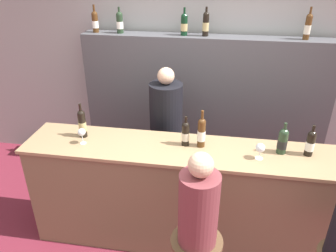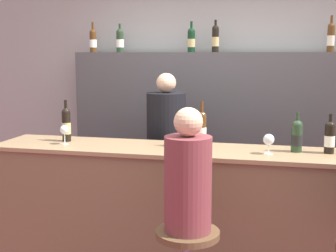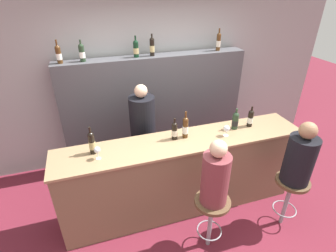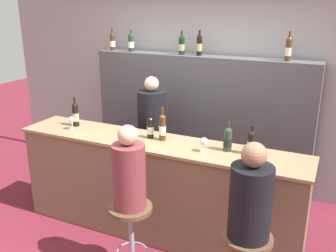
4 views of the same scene
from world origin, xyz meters
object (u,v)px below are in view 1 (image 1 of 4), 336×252
wine_bottle_backbar_2 (184,24)px  wine_glass_1 (260,148)px  wine_bottle_backbar_0 (95,21)px  wine_bottle_counter_3 (283,141)px  wine_glass_0 (82,133)px  wine_bottle_counter_1 (186,133)px  wine_bottle_counter_0 (82,123)px  wine_bottle_backbar_4 (308,26)px  wine_bottle_counter_2 (201,132)px  bartender (166,143)px  wine_bottle_backbar_3 (206,24)px  wine_bottle_backbar_1 (120,22)px  wine_bottle_counter_4 (310,143)px  guest_seated_left (199,206)px

wine_bottle_backbar_2 → wine_glass_1: (0.81, -1.34, -0.74)m
wine_bottle_backbar_0 → wine_glass_1: size_ratio=2.16×
wine_bottle_counter_3 → wine_glass_0: wine_bottle_counter_3 is taller
wine_bottle_counter_1 → wine_bottle_counter_3: size_ratio=0.99×
wine_bottle_counter_0 → wine_bottle_backbar_2: wine_bottle_backbar_2 is taller
wine_bottle_counter_3 → wine_bottle_backbar_2: size_ratio=0.95×
wine_bottle_backbar_4 → wine_glass_0: wine_bottle_backbar_4 is taller
wine_bottle_counter_2 → bartender: bearing=126.3°
wine_bottle_backbar_3 → wine_bottle_backbar_4: 1.08m
wine_bottle_backbar_1 → wine_bottle_counter_0: bearing=-92.0°
wine_bottle_backbar_3 → wine_bottle_counter_4: bearing=-50.9°
wine_bottle_counter_3 → wine_glass_0: bearing=-175.9°
wine_bottle_backbar_0 → wine_bottle_backbar_2: size_ratio=1.03×
wine_bottle_counter_3 → guest_seated_left: bearing=-131.0°
wine_bottle_counter_4 → wine_bottle_backbar_4: (0.09, 1.21, 0.73)m
wine_bottle_counter_3 → wine_bottle_backbar_1: (-1.75, 1.21, 0.72)m
wine_glass_0 → guest_seated_left: guest_seated_left is taller
wine_bottle_backbar_2 → wine_glass_0: 1.70m
wine_bottle_backbar_4 → wine_bottle_backbar_2: bearing=180.0°
wine_bottle_counter_1 → bartender: 0.77m
wine_bottle_counter_1 → wine_bottle_counter_2: wine_bottle_counter_2 is taller
wine_bottle_counter_4 → guest_seated_left: size_ratio=0.37×
wine_bottle_backbar_2 → guest_seated_left: wine_bottle_backbar_2 is taller
wine_bottle_counter_1 → wine_bottle_backbar_3: (0.07, 1.21, 0.73)m
wine_glass_0 → wine_bottle_counter_2: bearing=6.8°
wine_bottle_backbar_1 → wine_bottle_backbar_2: size_ratio=0.96×
wine_bottle_counter_1 → wine_bottle_backbar_2: size_ratio=0.94×
guest_seated_left → wine_glass_0: bearing=150.6°
wine_bottle_counter_2 → guest_seated_left: 0.77m
wine_bottle_counter_3 → wine_bottle_backbar_4: bearing=75.5°
wine_bottle_backbar_4 → wine_glass_1: wine_bottle_backbar_4 is taller
wine_bottle_backbar_4 → wine_bottle_counter_1: bearing=-133.3°
wine_bottle_backbar_4 → wine_glass_1: size_ratio=2.34×
wine_bottle_backbar_2 → guest_seated_left: bearing=-79.8°
wine_bottle_backbar_1 → wine_glass_0: (-0.00, -1.34, -0.73)m
wine_bottle_counter_4 → wine_bottle_backbar_3: bearing=129.1°
wine_bottle_backbar_3 → wine_glass_0: size_ratio=2.09×
wine_bottle_counter_2 → wine_bottle_backbar_0: bearing=138.1°
wine_bottle_backbar_1 → guest_seated_left: bearing=-60.7°
wine_bottle_backbar_2 → wine_bottle_backbar_0: bearing=180.0°
wine_bottle_backbar_2 → wine_glass_0: (-0.75, -1.34, -0.73)m
wine_bottle_counter_4 → wine_bottle_backbar_0: (-2.27, 1.21, 0.72)m
wine_bottle_counter_0 → wine_bottle_backbar_3: size_ratio=1.07×
wine_glass_0 → wine_glass_1: bearing=0.0°
wine_bottle_backbar_1 → wine_glass_1: bearing=-40.8°
wine_bottle_counter_4 → wine_bottle_backbar_0: size_ratio=0.91×
wine_bottle_counter_4 → wine_bottle_backbar_0: bearing=151.8°
wine_bottle_counter_0 → wine_bottle_counter_3: 1.79m
wine_bottle_counter_0 → wine_bottle_backbar_1: wine_bottle_backbar_1 is taller
wine_bottle_backbar_1 → wine_glass_1: (1.56, -1.34, -0.74)m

